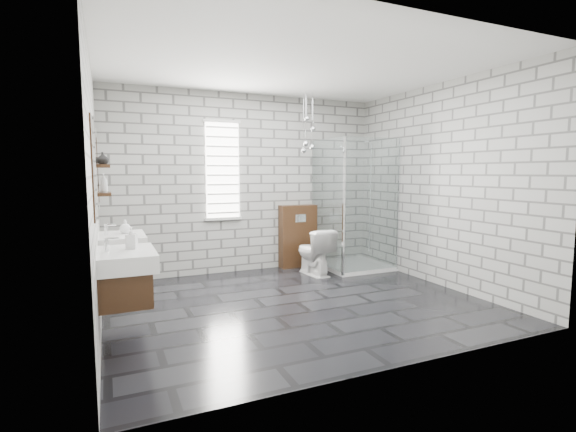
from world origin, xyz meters
TOP-DOWN VIEW (x-y plane):
  - floor at (0.00, 0.00)m, footprint 4.20×3.60m
  - ceiling at (0.00, 0.00)m, footprint 4.20×3.60m
  - wall_back at (0.00, 1.81)m, footprint 4.20×0.02m
  - wall_front at (0.00, -1.81)m, footprint 4.20×0.02m
  - wall_left at (-2.11, 0.00)m, footprint 0.02×3.60m
  - wall_right at (2.11, 0.00)m, footprint 0.02×3.60m
  - vanity_left at (-1.91, -0.51)m, footprint 0.47×0.70m
  - vanity_right at (-1.91, 0.52)m, footprint 0.47×0.70m
  - shelf_lower at (-2.03, -0.05)m, footprint 0.14×0.30m
  - shelf_upper at (-2.03, -0.05)m, footprint 0.14×0.30m
  - window at (-0.40, 1.78)m, footprint 0.56×0.05m
  - cistern_panel at (0.80, 1.70)m, footprint 0.60×0.20m
  - flush_plate at (0.80, 1.60)m, footprint 0.18×0.01m
  - shower_enclosure at (1.50, 1.18)m, footprint 1.00×1.00m
  - pendant_cluster at (0.81, 1.37)m, footprint 0.28×0.24m
  - toilet at (0.80, 1.13)m, footprint 0.44×0.71m
  - soap_bottle_a at (-1.82, -0.43)m, footprint 0.11×0.11m
  - soap_bottle_b at (-1.83, 0.58)m, footprint 0.14×0.14m
  - soap_bottle_c at (-2.02, -0.11)m, footprint 0.09×0.09m
  - vase at (-2.02, -0.01)m, footprint 0.12×0.12m

SIDE VIEW (x-z plane):
  - floor at x=0.00m, z-range -0.02..0.00m
  - toilet at x=0.80m, z-range 0.00..0.69m
  - cistern_panel at x=0.80m, z-range 0.00..1.00m
  - shower_enclosure at x=1.50m, z-range -0.51..1.52m
  - vanity_left at x=-1.91m, z-range -0.03..1.54m
  - vanity_right at x=-1.91m, z-range -0.03..1.54m
  - flush_plate at x=0.80m, z-range 0.74..0.86m
  - soap_bottle_b at x=-1.83m, z-range 0.85..1.00m
  - soap_bottle_a at x=-1.82m, z-range 0.85..1.04m
  - shelf_lower at x=-2.03m, z-range 1.31..1.33m
  - wall_back at x=0.00m, z-range 0.00..2.70m
  - wall_front at x=0.00m, z-range 0.00..2.70m
  - wall_left at x=-2.11m, z-range 0.00..2.70m
  - wall_right at x=2.11m, z-range 0.00..2.70m
  - soap_bottle_c at x=-2.02m, z-range 1.33..1.51m
  - window at x=-0.40m, z-range 0.81..2.29m
  - shelf_upper at x=-2.03m, z-range 1.57..1.59m
  - vase at x=-2.02m, z-range 1.59..1.71m
  - pendant_cluster at x=0.81m, z-range 1.60..2.50m
  - ceiling at x=0.00m, z-range 2.70..2.72m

